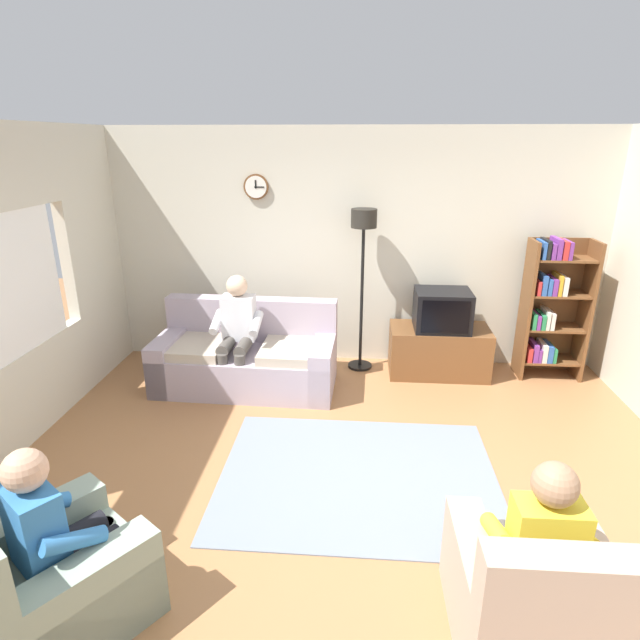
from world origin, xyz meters
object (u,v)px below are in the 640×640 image
(couch, at_px, (247,358))
(tv_stand, at_px, (438,351))
(person_on_couch, at_px, (237,328))
(person_in_left_armchair, at_px, (56,527))
(bookshelf, at_px, (551,306))
(armchair_near_window, at_px, (49,583))
(tv, at_px, (442,310))
(armchair_near_bookshelf, at_px, (534,601))
(person_in_right_armchair, at_px, (537,540))
(floor_lamp, at_px, (363,246))

(couch, distance_m, tv_stand, 2.17)
(person_on_couch, height_order, person_in_left_armchair, person_on_couch)
(bookshelf, distance_m, person_in_left_armchair, 5.06)
(person_in_left_armchair, bearing_deg, bookshelf, 43.34)
(bookshelf, xyz_separation_m, armchair_near_window, (-3.73, -3.54, -0.53))
(armchair_near_window, height_order, person_on_couch, person_on_couch)
(tv, xyz_separation_m, armchair_near_bookshelf, (0.03, -3.36, -0.48))
(tv, relative_size, person_on_couch, 0.48)
(couch, relative_size, person_in_right_armchair, 1.72)
(armchair_near_window, distance_m, person_in_right_armchair, 2.60)
(tv, distance_m, person_in_left_armchair, 4.20)
(tv_stand, bearing_deg, tv, -90.00)
(armchair_near_bookshelf, bearing_deg, person_in_left_armchair, -179.50)
(tv_stand, xyz_separation_m, tv, (0.00, -0.02, 0.50))
(armchair_near_window, relative_size, person_in_left_armchair, 1.06)
(bookshelf, xyz_separation_m, floor_lamp, (-2.07, 0.03, 0.63))
(armchair_near_window, relative_size, armchair_near_bookshelf, 1.31)
(couch, relative_size, armchair_near_bookshelf, 2.14)
(floor_lamp, xyz_separation_m, armchair_near_bookshelf, (0.92, -3.48, -1.16))
(tv_stand, bearing_deg, armchair_near_bookshelf, -89.48)
(tv, xyz_separation_m, bookshelf, (1.19, 0.09, 0.05))
(tv_stand, distance_m, person_on_couch, 2.29)
(tv, height_order, armchair_near_bookshelf, tv)
(armchair_near_window, distance_m, person_in_left_armchair, 0.33)
(bookshelf, height_order, floor_lamp, floor_lamp)
(floor_lamp, distance_m, person_in_left_armchair, 3.95)
(couch, height_order, armchair_near_window, same)
(tv, bearing_deg, person_in_right_armchair, -89.48)
(tv, bearing_deg, armchair_near_bookshelf, -89.48)
(person_in_right_armchair, bearing_deg, couch, 127.19)
(tv, height_order, person_in_right_armchair, person_in_right_armchair)
(bookshelf, height_order, armchair_near_bookshelf, bookshelf)
(bookshelf, xyz_separation_m, person_on_couch, (-3.36, -0.64, -0.12))
(couch, relative_size, tv, 3.21)
(tv_stand, xyz_separation_m, person_in_right_armchair, (0.03, -3.29, 0.33))
(armchair_near_window, height_order, armchair_near_bookshelf, same)
(tv_stand, xyz_separation_m, armchair_near_bookshelf, (0.03, -3.38, 0.01))
(couch, bearing_deg, floor_lamp, 24.75)
(couch, relative_size, bookshelf, 1.22)
(armchair_near_bookshelf, relative_size, person_in_left_armchair, 0.80)
(tv, bearing_deg, person_on_couch, -165.77)
(tv, relative_size, floor_lamp, 0.32)
(person_in_left_armchair, bearing_deg, person_in_right_armchair, 2.52)
(couch, bearing_deg, bookshelf, 9.18)
(bookshelf, bearing_deg, person_in_right_armchair, -108.97)
(tv_stand, xyz_separation_m, person_on_couch, (-2.18, -0.58, 0.42))
(couch, distance_m, person_on_couch, 0.41)
(bookshelf, xyz_separation_m, person_in_left_armchair, (-3.68, -3.47, -0.22))
(armchair_near_window, bearing_deg, couch, 81.84)
(person_on_couch, height_order, person_in_right_armchair, person_on_couch)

